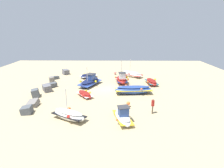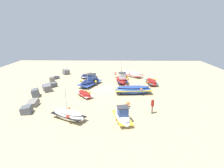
{
  "view_description": "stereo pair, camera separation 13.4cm",
  "coord_description": "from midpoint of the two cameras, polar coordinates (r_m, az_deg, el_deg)",
  "views": [
    {
      "loc": [
        -26.46,
        -1.39,
        8.89
      ],
      "look_at": [
        -0.21,
        -1.03,
        0.9
      ],
      "focal_mm": 29.71,
      "sensor_mm": 36.0,
      "label": 1
    },
    {
      "loc": [
        -26.46,
        -1.52,
        8.89
      ],
      "look_at": [
        -0.21,
        -1.03,
        0.9
      ],
      "focal_mm": 29.71,
      "sensor_mm": 36.0,
      "label": 2
    }
  ],
  "objects": [
    {
      "name": "fishing_boat_5",
      "position": [
        18.61,
        3.41,
        -9.88
      ],
      "size": [
        3.76,
        2.12,
        1.65
      ],
      "rotation": [
        0.0,
        0.0,
        3.37
      ],
      "color": "white",
      "rests_on": "ground_plane"
    },
    {
      "name": "mooring_buoy_1",
      "position": [
        36.55,
        1.14,
        3.47
      ],
      "size": [
        0.54,
        0.54,
        0.66
      ],
      "color": "#3F3F42",
      "rests_on": "ground_plane"
    },
    {
      "name": "mooring_buoy_0",
      "position": [
        21.83,
        5.12,
        -5.98
      ],
      "size": [
        0.44,
        0.44,
        0.64
      ],
      "color": "#3F3F42",
      "rests_on": "ground_plane"
    },
    {
      "name": "fishing_boat_1",
      "position": [
        26.11,
        6.72,
        -1.74
      ],
      "size": [
        2.18,
        5.36,
        1.16
      ],
      "rotation": [
        0.0,
        0.0,
        4.79
      ],
      "color": "#2D4C9E",
      "rests_on": "ground_plane"
    },
    {
      "name": "fishing_boat_3",
      "position": [
        19.37,
        -13.05,
        -9.2
      ],
      "size": [
        3.02,
        3.96,
        3.24
      ],
      "rotation": [
        0.0,
        0.0,
        4.2
      ],
      "color": "white",
      "rests_on": "ground_plane"
    },
    {
      "name": "fishing_boat_4",
      "position": [
        31.01,
        3.13,
        1.5
      ],
      "size": [
        3.87,
        2.32,
        3.81
      ],
      "rotation": [
        0.0,
        0.0,
        3.25
      ],
      "color": "maroon",
      "rests_on": "ground_plane"
    },
    {
      "name": "fishing_boat_0",
      "position": [
        25.22,
        -8.26,
        -3.12
      ],
      "size": [
        3.09,
        2.69,
        0.67
      ],
      "rotation": [
        0.0,
        0.0,
        0.64
      ],
      "color": "maroon",
      "rests_on": "ground_plane"
    },
    {
      "name": "person_walking",
      "position": [
        20.37,
        12.53,
        -6.29
      ],
      "size": [
        0.32,
        0.32,
        1.73
      ],
      "rotation": [
        0.0,
        0.0,
        4.49
      ],
      "color": "brown",
      "rests_on": "ground_plane"
    },
    {
      "name": "fishing_boat_6",
      "position": [
        29.83,
        -6.58,
        0.69
      ],
      "size": [
        5.13,
        3.68,
        3.3
      ],
      "rotation": [
        0.0,
        0.0,
        5.85
      ],
      "color": "navy",
      "rests_on": "ground_plane"
    },
    {
      "name": "breakwater_rocks",
      "position": [
        29.18,
        -19.04,
        -0.88
      ],
      "size": [
        19.0,
        2.54,
        1.31
      ],
      "color": "#4C5156",
      "rests_on": "ground_plane"
    },
    {
      "name": "fishing_boat_2",
      "position": [
        34.58,
        -7.02,
        2.59
      ],
      "size": [
        3.06,
        3.35,
        0.83
      ],
      "rotation": [
        0.0,
        0.0,
        2.25
      ],
      "color": "navy",
      "rests_on": "ground_plane"
    },
    {
      "name": "fishing_boat_8",
      "position": [
        30.95,
        12.22,
        0.61
      ],
      "size": [
        3.58,
        1.83,
        0.81
      ],
      "rotation": [
        0.0,
        0.0,
        0.13
      ],
      "color": "maroon",
      "rests_on": "ground_plane"
    },
    {
      "name": "ground_plane",
      "position": [
        27.95,
        -1.97,
        -1.63
      ],
      "size": [
        50.61,
        50.61,
        0.0
      ],
      "primitive_type": "plane",
      "color": "tan"
    },
    {
      "name": "fishing_boat_7",
      "position": [
        35.27,
        6.23,
        3.05
      ],
      "size": [
        4.1,
        4.35,
        3.34
      ],
      "rotation": [
        0.0,
        0.0,
        3.99
      ],
      "color": "white",
      "rests_on": "ground_plane"
    }
  ]
}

